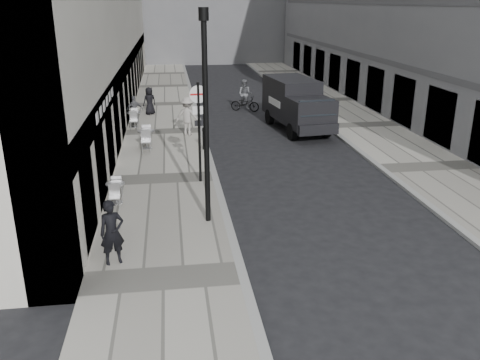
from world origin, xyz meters
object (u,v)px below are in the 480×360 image
Objects in this scene: lamppost at (206,109)px; panel_van at (296,102)px; sign_post at (199,119)px; walking_man at (112,233)px; cyclist at (245,99)px.

panel_van is at bearing 64.16° from lamppost.
sign_post is 0.59× the size of lamppost.
walking_man is 20.43m from cyclist.
sign_post is at bearing 48.39° from walking_man.
lamppost is at bearing -123.02° from panel_van.
lamppost is at bearing -77.65° from cyclist.
sign_post reaches higher than cyclist.
lamppost is 3.19× the size of cyclist.
walking_man is 4.49m from lamppost.
sign_post is 0.64× the size of panel_van.
cyclist is at bearing 69.87° from sign_post.
panel_van is (5.70, 11.77, -2.16)m from lamppost.
walking_man is 0.29× the size of panel_van.
lamppost is (2.68, 2.41, 2.68)m from walking_man.
panel_van is at bearing -44.40° from cyclist.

